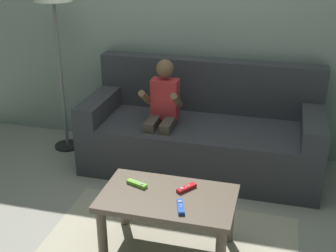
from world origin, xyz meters
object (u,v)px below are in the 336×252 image
Objects in this scene: game_remote_lime_near_edge at (137,184)px; game_remote_red_far_corner at (186,188)px; person_seated_on_couch at (162,111)px; game_remote_blue_center at (181,207)px; floor_lamp at (53,3)px; couch at (202,134)px; coffee_table at (168,206)px.

game_remote_lime_near_edge and game_remote_red_far_corner have the same top height.
game_remote_lime_near_edge is at bearing -174.43° from game_remote_red_far_corner.
game_remote_red_far_corner is at bearing -65.85° from person_seated_on_couch.
game_remote_blue_center is at bearing -86.81° from game_remote_red_far_corner.
floor_lamp reaches higher than game_remote_red_far_corner.
couch reaches higher than coffee_table.
couch is 1.26× the size of floor_lamp.
game_remote_blue_center reaches higher than coffee_table.
game_remote_lime_near_edge is 0.09× the size of floor_lamp.
floor_lamp is at bearing 136.87° from game_remote_blue_center.
couch is 2.36× the size of coffee_table.
game_remote_blue_center is (0.32, -0.18, 0.00)m from game_remote_lime_near_edge.
floor_lamp is at bearing 141.53° from game_remote_red_far_corner.
floor_lamp is (-1.30, 1.20, 1.00)m from coffee_table.
floor_lamp reaches higher than person_seated_on_couch.
game_remote_blue_center is at bearing -43.13° from floor_lamp.
couch is 1.65m from floor_lamp.
game_remote_lime_near_edge is at bearing 163.85° from coffee_table.
coffee_table is at bearing -16.15° from game_remote_lime_near_edge.
floor_lamp reaches higher than game_remote_blue_center.
couch is 2.05× the size of person_seated_on_couch.
game_remote_red_far_corner is 2.00m from floor_lamp.
person_seated_on_couch is 6.57× the size of game_remote_lime_near_edge.
game_remote_red_far_corner is (0.31, 0.03, 0.00)m from game_remote_lime_near_edge.
game_remote_red_far_corner is (0.09, 0.09, 0.09)m from coffee_table.
coffee_table is 0.53× the size of floor_lamp.
person_seated_on_couch is 6.56× the size of game_remote_blue_center.
coffee_table is (0.01, -1.17, 0.03)m from couch.
game_remote_lime_near_edge is at bearing 151.13° from game_remote_blue_center.
floor_lamp reaches higher than couch.
game_remote_red_far_corner is at bearing 93.19° from game_remote_blue_center.
coffee_table is 0.24m from game_remote_lime_near_edge.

